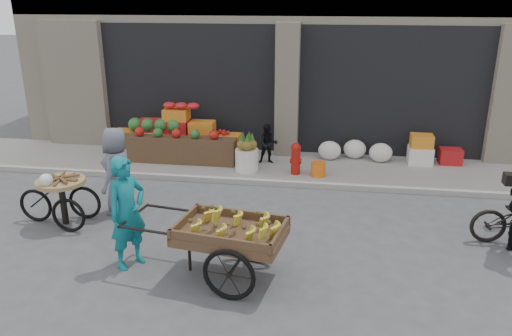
# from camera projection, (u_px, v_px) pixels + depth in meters

# --- Properties ---
(ground) EXTENTS (80.00, 80.00, 0.00)m
(ground) POSITION_uv_depth(u_px,v_px,m) (255.00, 256.00, 7.83)
(ground) COLOR #424244
(ground) RESTS_ON ground
(sidewalk) EXTENTS (18.00, 2.20, 0.12)m
(sidewalk) POSITION_uv_depth(u_px,v_px,m) (282.00, 167.00, 11.64)
(sidewalk) COLOR gray
(sidewalk) RESTS_ON ground
(building) EXTENTS (14.00, 6.45, 7.00)m
(building) POSITION_uv_depth(u_px,v_px,m) (298.00, 13.00, 14.21)
(building) COLOR beige
(building) RESTS_ON ground
(fruit_display) EXTENTS (3.10, 1.12, 1.24)m
(fruit_display) POSITION_uv_depth(u_px,v_px,m) (182.00, 135.00, 12.05)
(fruit_display) COLOR #AD181A
(fruit_display) RESTS_ON sidewalk
(pineapple_bin) EXTENTS (0.52, 0.52, 0.50)m
(pineapple_bin) POSITION_uv_depth(u_px,v_px,m) (247.00, 160.00, 11.18)
(pineapple_bin) COLOR silver
(pineapple_bin) RESTS_ON sidewalk
(fire_hydrant) EXTENTS (0.22, 0.22, 0.71)m
(fire_hydrant) POSITION_uv_depth(u_px,v_px,m) (296.00, 157.00, 10.93)
(fire_hydrant) COLOR #A5140F
(fire_hydrant) RESTS_ON sidewalk
(orange_bucket) EXTENTS (0.32, 0.32, 0.30)m
(orange_bucket) POSITION_uv_depth(u_px,v_px,m) (318.00, 169.00, 10.89)
(orange_bucket) COLOR orange
(orange_bucket) RESTS_ON sidewalk
(right_bay_goods) EXTENTS (3.35, 0.60, 0.70)m
(right_bay_goods) POSITION_uv_depth(u_px,v_px,m) (396.00, 151.00, 11.71)
(right_bay_goods) COLOR silver
(right_bay_goods) RESTS_ON sidewalk
(seated_person) EXTENTS (0.51, 0.43, 0.93)m
(seated_person) POSITION_uv_depth(u_px,v_px,m) (268.00, 144.00, 11.61)
(seated_person) COLOR black
(seated_person) RESTS_ON sidewalk
(banana_cart) EXTENTS (2.66, 1.40, 1.06)m
(banana_cart) POSITION_uv_depth(u_px,v_px,m) (227.00, 229.00, 7.01)
(banana_cart) COLOR brown
(banana_cart) RESTS_ON ground
(vendor_woman) EXTENTS (0.68, 0.75, 1.72)m
(vendor_woman) POSITION_uv_depth(u_px,v_px,m) (127.00, 213.00, 7.31)
(vendor_woman) COLOR #0F6E7A
(vendor_woman) RESTS_ON ground
(tricycle_cart) EXTENTS (1.43, 0.86, 0.95)m
(tricycle_cart) POSITION_uv_depth(u_px,v_px,m) (62.00, 194.00, 8.75)
(tricycle_cart) COLOR #9E7F51
(tricycle_cart) RESTS_ON ground
(vendor_grey) EXTENTS (0.56, 0.83, 1.64)m
(vendor_grey) POSITION_uv_depth(u_px,v_px,m) (117.00, 171.00, 9.13)
(vendor_grey) COLOR slate
(vendor_grey) RESTS_ON ground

